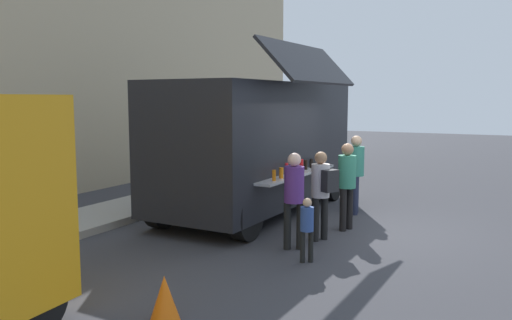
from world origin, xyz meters
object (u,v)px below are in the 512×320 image
Objects in this scene: food_truck_main at (258,143)px; traffic_cone_orange at (165,299)px; customer_front_ordering at (347,179)px; customer_extra_browsing at (356,167)px; customer_rear_waiting at (294,192)px; child_near_queue at (307,224)px; trash_bin at (247,167)px; customer_mid_with_backpack at (322,187)px.

traffic_cone_orange is at bearing -161.66° from food_truck_main.
customer_extra_browsing is (1.47, 0.26, 0.03)m from customer_front_ordering.
child_near_queue is at bearing -168.04° from customer_rear_waiting.
customer_front_ordering is at bearing -133.83° from trash_bin.
customer_front_ordering is at bearing -40.74° from customer_rear_waiting.
trash_bin is (9.44, 4.03, 0.15)m from traffic_cone_orange.
food_truck_main reaches higher than trash_bin.
customer_front_ordering reaches higher than customer_rear_waiting.
customer_extra_browsing is (2.43, 0.10, 0.05)m from customer_mid_with_backpack.
customer_rear_waiting is at bearing -2.97° from traffic_cone_orange.
child_near_queue is (2.79, -0.64, 0.34)m from traffic_cone_orange.
customer_rear_waiting reaches higher than customer_mid_with_backpack.
traffic_cone_orange is at bearing 149.33° from customer_rear_waiting.
customer_front_ordering is at bearing -71.09° from customer_mid_with_backpack.
food_truck_main reaches higher than customer_rear_waiting.
customer_extra_browsing is at bearing -65.02° from food_truck_main.
traffic_cone_orange is 0.34× the size of customer_mid_with_backpack.
customer_rear_waiting reaches higher than traffic_cone_orange.
traffic_cone_orange is (-5.64, -1.70, -1.31)m from food_truck_main.
customer_rear_waiting reaches higher than child_near_queue.
trash_bin is at bearing 6.88° from customer_rear_waiting.
customer_rear_waiting is 3.16m from customer_extra_browsing.
customer_mid_with_backpack reaches higher than child_near_queue.
customer_extra_browsing reaches higher than customer_rear_waiting.
customer_extra_browsing is at bearing -63.98° from customer_front_ordering.
customer_mid_with_backpack is at bearing -5.63° from traffic_cone_orange.
customer_extra_browsing reaches higher than customer_mid_with_backpack.
customer_extra_browsing is 1.70× the size of child_near_queue.
customer_mid_with_backpack reaches higher than trash_bin.
child_near_queue is (-3.72, -0.34, -0.43)m from customer_extra_browsing.
trash_bin is 0.51× the size of customer_rear_waiting.
food_truck_main is 3.38× the size of customer_front_ordering.
food_truck_main is at bearing -8.01° from customer_mid_with_backpack.
food_truck_main is at bearing 11.67° from customer_rear_waiting.
trash_bin is 6.98m from customer_mid_with_backpack.
customer_front_ordering is 1.50m from customer_extra_browsing.
trash_bin is at bearing -27.89° from customer_front_ordering.
trash_bin is 8.12m from child_near_queue.
customer_rear_waiting is at bearing 92.90° from customer_front_ordering.
trash_bin is 7.42m from customer_rear_waiting.
food_truck_main is at bearing -0.29° from child_near_queue.
customer_front_ordering reaches higher than child_near_queue.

